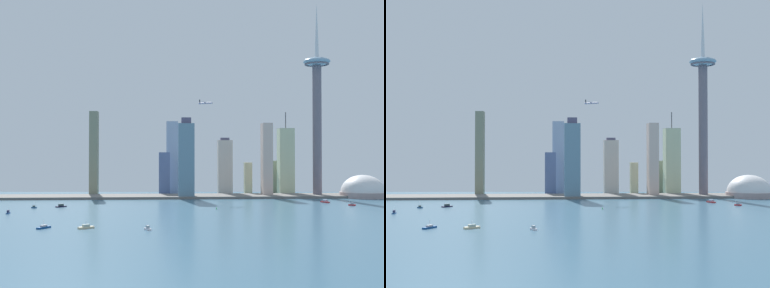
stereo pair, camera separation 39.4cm
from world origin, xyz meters
The scene contains 23 objects.
ground_plane centered at (0.00, 0.00, 0.00)m, with size 6000.00×6000.00×0.00m, color #376079.
waterfront_pier centered at (0.00, 450.02, 1.91)m, with size 701.82×74.42×3.82m, color slate.
observation_tower centered at (247.32, 454.32, 164.01)m, with size 44.88×44.88×326.89m.
stadium_dome centered at (316.61, 431.79, 8.37)m, with size 75.12×75.12×55.90m.
skyscraper_0 centered at (-129.09, 496.14, 72.17)m, with size 14.11×21.65×144.34m.
skyscraper_1 centered at (139.98, 513.55, 28.29)m, with size 13.02×14.37×56.59m.
skyscraper_2 centered at (6.00, 544.85, 65.51)m, with size 20.85×14.90×131.03m.
skyscraper_3 centered at (162.53, 458.80, 61.60)m, with size 16.52×23.27×123.19m.
skyscraper_4 centered at (25.81, 430.52, 61.95)m, with size 25.64×22.79×129.79m.
skyscraper_5 centered at (204.50, 498.94, 58.35)m, with size 26.16×25.63×145.23m.
skyscraper_6 centered at (99.40, 519.91, 48.85)m, with size 25.50×21.20×100.52m.
skyscraper_7 centered at (191.89, 535.43, 29.68)m, with size 15.03×14.41×59.36m.
skyscraper_8 centered at (-8.31, 514.94, 37.22)m, with size 19.32×21.56×74.44m.
boat_0 centered at (224.65, 342.45, 1.52)m, with size 9.78×17.34×4.25m.
boat_1 centered at (-195.35, 220.41, 1.55)m, with size 4.47×12.79×8.77m.
boat_2 centered at (-27.70, 72.70, 1.52)m, with size 7.07×10.50×4.25m.
boat_3 centered at (-85.71, 85.90, 1.47)m, with size 15.36×12.60×7.82m.
boat_4 centered at (-180.53, 285.62, 1.34)m, with size 7.72×6.21×9.08m.
boat_5 centered at (-147.95, 298.38, 1.51)m, with size 14.39×13.41×4.24m.
boat_6 centered at (-125.65, 89.22, 1.24)m, with size 11.55×15.82×8.24m.
boat_7 centered at (247.18, 295.15, 1.61)m, with size 10.23×6.10×9.16m.
channel_buoy_1 centered at (56.13, 259.08, 1.28)m, with size 1.43×1.43×2.55m, color green.
airplane centered at (58.16, 441.55, 154.59)m, with size 23.11×22.00×7.79m.
Camera 1 is at (-16.86, -416.64, 68.46)m, focal length 49.45 mm.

